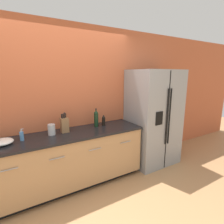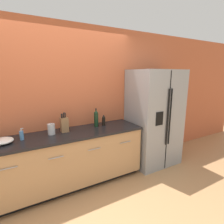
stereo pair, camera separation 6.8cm
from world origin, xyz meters
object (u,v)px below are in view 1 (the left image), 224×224
object	(u,v)px
soap_dispenser	(22,136)
steel_canister	(52,130)
refrigerator	(153,118)
wine_bottle	(96,118)
oil_bottle	(104,121)
knife_block	(65,125)
mixing_bowl	(3,142)

from	to	relation	value
soap_dispenser	steel_canister	size ratio (longest dim) A/B	0.94
refrigerator	soap_dispenser	distance (m)	2.35
wine_bottle	steel_canister	distance (m)	0.76
soap_dispenser	oil_bottle	world-z (taller)	oil_bottle
oil_bottle	refrigerator	bearing A→B (deg)	-8.22
knife_block	oil_bottle	bearing A→B (deg)	0.67
soap_dispenser	mixing_bowl	world-z (taller)	soap_dispenser
wine_bottle	steel_canister	bearing A→B (deg)	-176.88
refrigerator	oil_bottle	world-z (taller)	refrigerator
wine_bottle	steel_canister	size ratio (longest dim) A/B	1.79
soap_dispenser	wine_bottle	bearing A→B (deg)	3.55
refrigerator	wine_bottle	world-z (taller)	refrigerator
refrigerator	soap_dispenser	bearing A→B (deg)	177.94
soap_dispenser	steel_canister	world-z (taller)	steel_canister
knife_block	wine_bottle	distance (m)	0.55
oil_bottle	soap_dispenser	bearing A→B (deg)	-177.09
knife_block	mixing_bowl	xyz separation A→B (m)	(-0.83, -0.09, -0.08)
knife_block	soap_dispenser	xyz separation A→B (m)	(-0.61, -0.06, -0.05)
soap_dispenser	knife_block	bearing A→B (deg)	5.47
wine_bottle	soap_dispenser	size ratio (longest dim) A/B	1.92
knife_block	soap_dispenser	bearing A→B (deg)	-174.53
knife_block	oil_bottle	world-z (taller)	knife_block
wine_bottle	soap_dispenser	world-z (taller)	wine_bottle
knife_block	steel_canister	bearing A→B (deg)	-172.37
wine_bottle	knife_block	bearing A→B (deg)	-178.57
steel_canister	wine_bottle	bearing A→B (deg)	3.12
oil_bottle	steel_canister	bearing A→B (deg)	-177.74
wine_bottle	mixing_bowl	world-z (taller)	wine_bottle
refrigerator	mixing_bowl	world-z (taller)	refrigerator
mixing_bowl	oil_bottle	bearing A→B (deg)	3.61
refrigerator	wine_bottle	bearing A→B (deg)	172.48
soap_dispenser	mixing_bowl	bearing A→B (deg)	-172.39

